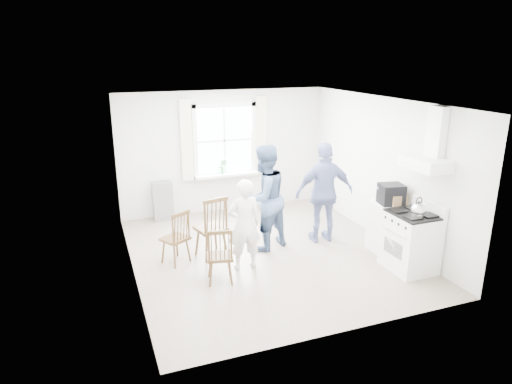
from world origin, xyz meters
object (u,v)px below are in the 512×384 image
at_px(windsor_chair_b, 220,251).
at_px(stereo_stack, 391,194).
at_px(person_left, 244,225).
at_px(low_cabinet, 387,227).
at_px(person_right, 324,193).
at_px(windsor_chair_a, 214,221).
at_px(person_mid, 264,198).
at_px(gas_stove, 411,241).
at_px(windsor_chair_c, 179,232).

bearing_deg(windsor_chair_b, stereo_stack, 1.41).
distance_m(stereo_stack, person_left, 2.54).
relative_size(low_cabinet, person_right, 0.49).
xyz_separation_m(windsor_chair_a, person_right, (2.08, 0.05, 0.25)).
relative_size(low_cabinet, person_mid, 0.48).
xyz_separation_m(low_cabinet, person_left, (-2.53, 0.26, 0.30)).
xyz_separation_m(windsor_chair_b, person_mid, (1.10, 1.03, 0.38)).
xyz_separation_m(gas_stove, person_mid, (-1.88, 1.59, 0.45)).
height_order(windsor_chair_c, person_left, person_left).
relative_size(low_cabinet, windsor_chair_c, 0.97).
xyz_separation_m(gas_stove, low_cabinet, (0.07, 0.70, -0.03)).
bearing_deg(windsor_chair_b, low_cabinet, 2.56).
distance_m(stereo_stack, windsor_chair_b, 3.06).
bearing_deg(person_left, windsor_chair_b, 39.93).
relative_size(windsor_chair_a, person_left, 0.74).
height_order(stereo_stack, windsor_chair_c, stereo_stack).
distance_m(low_cabinet, windsor_chair_b, 3.05).
bearing_deg(windsor_chair_b, person_right, 23.20).
xyz_separation_m(gas_stove, windsor_chair_b, (-2.98, 0.56, 0.06)).
xyz_separation_m(gas_stove, windsor_chair_c, (-3.41, 1.47, 0.08)).
relative_size(stereo_stack, person_left, 0.30).
relative_size(stereo_stack, windsor_chair_a, 0.40).
xyz_separation_m(low_cabinet, person_mid, (-1.95, 0.89, 0.48)).
xyz_separation_m(gas_stove, person_left, (-2.46, 0.96, 0.26)).
relative_size(gas_stove, person_mid, 0.60).
bearing_deg(windsor_chair_c, windsor_chair_b, -64.39).
bearing_deg(windsor_chair_a, person_left, -55.95).
bearing_deg(low_cabinet, gas_stove, -95.68).
bearing_deg(person_left, gas_stove, 161.27).
distance_m(windsor_chair_c, person_left, 1.09).
height_order(low_cabinet, windsor_chair_c, windsor_chair_c).
bearing_deg(low_cabinet, windsor_chair_a, 164.90).
xyz_separation_m(windsor_chair_c, person_right, (2.68, 0.06, 0.36)).
relative_size(stereo_stack, windsor_chair_b, 0.49).
height_order(windsor_chair_a, person_right, person_right).
distance_m(windsor_chair_a, windsor_chair_b, 0.94).
relative_size(stereo_stack, windsor_chair_c, 0.48).
relative_size(low_cabinet, person_left, 0.60).
height_order(stereo_stack, windsor_chair_b, stereo_stack).
xyz_separation_m(windsor_chair_a, windsor_chair_b, (-0.16, -0.91, -0.12)).
height_order(person_left, person_mid, person_mid).
xyz_separation_m(windsor_chair_c, person_left, (0.95, -0.51, 0.18)).
distance_m(windsor_chair_a, person_right, 2.10).
bearing_deg(person_mid, gas_stove, 118.16).
height_order(low_cabinet, person_right, person_right).
bearing_deg(person_right, windsor_chair_a, 8.22).
distance_m(gas_stove, windsor_chair_b, 3.03).
relative_size(gas_stove, windsor_chair_a, 1.02).
bearing_deg(windsor_chair_a, windsor_chair_b, -100.06).
distance_m(person_left, person_mid, 0.88).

